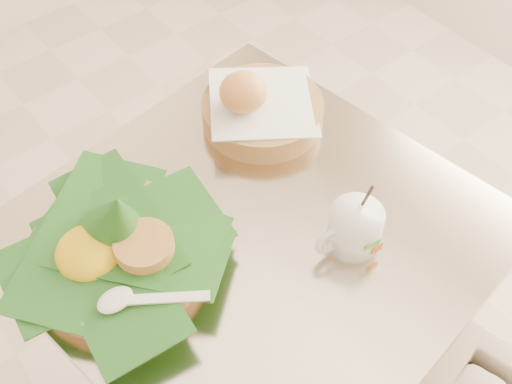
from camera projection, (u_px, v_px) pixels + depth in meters
cafe_table at (256, 296)px, 1.24m from camera, size 0.79×0.79×0.75m
rice_basket at (115, 247)px, 0.99m from camera, size 0.34×0.35×0.17m
bread_basket at (259, 108)px, 1.20m from camera, size 0.27×0.27×0.12m
coffee_mug at (354, 228)px, 1.02m from camera, size 0.12×0.09×0.15m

